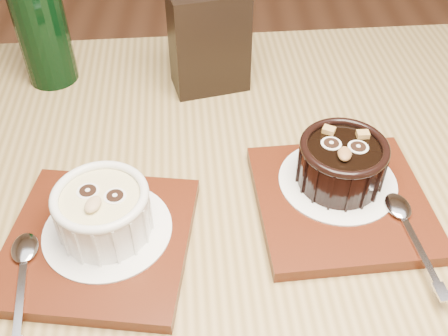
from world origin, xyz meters
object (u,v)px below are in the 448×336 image
object	(u,v)px
table	(248,273)
condiment_stand	(209,40)
ramekin_white	(103,210)
green_bottle	(38,13)
ramekin_dark	(342,161)
tray_left	(99,242)
tray_right	(341,201)

from	to	relation	value
table	condiment_stand	size ratio (longest dim) A/B	8.94
ramekin_white	green_bottle	size ratio (longest dim) A/B	0.36
ramekin_white	ramekin_dark	size ratio (longest dim) A/B	1.00
table	green_bottle	world-z (taller)	green_bottle
tray_left	condiment_stand	size ratio (longest dim) A/B	1.29
condiment_stand	green_bottle	bearing A→B (deg)	174.48
ramekin_dark	condiment_stand	world-z (taller)	condiment_stand
ramekin_dark	condiment_stand	distance (m)	0.26
tray_left	ramekin_dark	bearing A→B (deg)	16.12
table	ramekin_white	distance (m)	0.20
condiment_stand	tray_right	bearing A→B (deg)	-58.82
tray_left	green_bottle	xyz separation A→B (m)	(-0.11, 0.31, 0.09)
tray_right	green_bottle	bearing A→B (deg)	144.96
tray_left	ramekin_dark	world-z (taller)	ramekin_dark
ramekin_white	ramekin_dark	bearing A→B (deg)	29.76
ramekin_white	tray_right	distance (m)	0.25
ramekin_white	ramekin_dark	world-z (taller)	same
ramekin_white	green_bottle	bearing A→B (deg)	126.89
tray_left	ramekin_dark	distance (m)	0.27
tray_left	condiment_stand	distance (m)	0.31
condiment_stand	green_bottle	world-z (taller)	green_bottle
tray_left	table	bearing A→B (deg)	10.26
green_bottle	ramekin_dark	bearing A→B (deg)	-32.63
ramekin_white	table	bearing A→B (deg)	22.58
tray_right	green_bottle	size ratio (longest dim) A/B	0.70
tray_right	ramekin_dark	size ratio (longest dim) A/B	1.91
ramekin_white	condiment_stand	size ratio (longest dim) A/B	0.67
tray_right	ramekin_white	bearing A→B (deg)	-170.31
table	green_bottle	xyz separation A→B (m)	(-0.27, 0.28, 0.19)
ramekin_dark	ramekin_white	bearing A→B (deg)	-152.53
tray_left	ramekin_white	bearing A→B (deg)	43.43
tray_left	condiment_stand	world-z (taller)	condiment_stand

